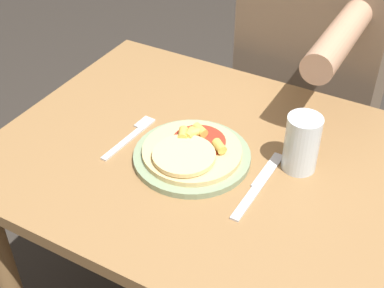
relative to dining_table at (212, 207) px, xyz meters
name	(u,v)px	position (x,y,z in m)	size (l,w,h in m)	color
dining_table	(212,207)	(0.00, 0.00, 0.00)	(0.93, 0.70, 0.77)	olive
plate	(192,156)	(-0.04, -0.03, 0.16)	(0.25, 0.25, 0.01)	gray
pizza	(191,150)	(-0.04, -0.03, 0.17)	(0.21, 0.21, 0.04)	#DBBC7A
fork	(132,135)	(-0.19, -0.03, 0.15)	(0.03, 0.18, 0.00)	silver
knife	(257,186)	(0.12, -0.04, 0.15)	(0.02, 0.22, 0.00)	silver
drinking_glass	(302,143)	(0.17, 0.06, 0.21)	(0.07, 0.07, 0.12)	silver
person_diner	(313,58)	(0.04, 0.54, 0.13)	(0.40, 0.52, 1.28)	#2D2D38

